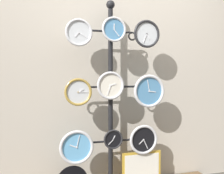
{
  "coord_description": "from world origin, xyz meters",
  "views": [
    {
      "loc": [
        -0.74,
        -2.05,
        1.17
      ],
      "look_at": [
        0.0,
        0.36,
        1.06
      ],
      "focal_mm": 42.0,
      "sensor_mm": 36.0,
      "label": 1
    }
  ],
  "objects_px": {
    "picture_frame": "(142,169)",
    "clock_top_left": "(79,33)",
    "clock_top_center": "(114,29)",
    "clock_middle_center": "(110,86)",
    "display_stand": "(111,124)",
    "clock_bottom_left": "(77,147)",
    "clock_bottom_center": "(113,139)",
    "clock_middle_left": "(78,92)",
    "clock_bottom_right": "(143,140)",
    "clock_middle_right": "(149,91)",
    "clock_top_right": "(147,34)"
  },
  "relations": [
    {
      "from": "picture_frame",
      "to": "clock_top_left",
      "type": "bearing_deg",
      "value": -178.71
    },
    {
      "from": "clock_top_center",
      "to": "clock_middle_center",
      "type": "distance_m",
      "value": 0.53
    },
    {
      "from": "display_stand",
      "to": "clock_top_center",
      "type": "height_order",
      "value": "display_stand"
    },
    {
      "from": "display_stand",
      "to": "clock_top_center",
      "type": "bearing_deg",
      "value": -91.93
    },
    {
      "from": "clock_bottom_left",
      "to": "clock_bottom_center",
      "type": "distance_m",
      "value": 0.35
    },
    {
      "from": "clock_middle_left",
      "to": "clock_bottom_right",
      "type": "height_order",
      "value": "clock_middle_left"
    },
    {
      "from": "clock_top_center",
      "to": "clock_middle_center",
      "type": "bearing_deg",
      "value": 131.01
    },
    {
      "from": "clock_middle_left",
      "to": "clock_middle_center",
      "type": "relative_size",
      "value": 0.94
    },
    {
      "from": "clock_top_left",
      "to": "clock_bottom_center",
      "type": "xyz_separation_m",
      "value": [
        0.32,
        -0.03,
        -1.0
      ]
    },
    {
      "from": "picture_frame",
      "to": "display_stand",
      "type": "bearing_deg",
      "value": 167.99
    },
    {
      "from": "picture_frame",
      "to": "clock_middle_center",
      "type": "bearing_deg",
      "value": -176.75
    },
    {
      "from": "display_stand",
      "to": "clock_middle_right",
      "type": "relative_size",
      "value": 5.86
    },
    {
      "from": "clock_top_left",
      "to": "clock_top_right",
      "type": "xyz_separation_m",
      "value": [
        0.66,
        -0.03,
        0.01
      ]
    },
    {
      "from": "clock_middle_left",
      "to": "clock_middle_center",
      "type": "bearing_deg",
      "value": 3.51
    },
    {
      "from": "display_stand",
      "to": "picture_frame",
      "type": "distance_m",
      "value": 0.55
    },
    {
      "from": "clock_top_right",
      "to": "clock_middle_left",
      "type": "distance_m",
      "value": 0.87
    },
    {
      "from": "clock_bottom_center",
      "to": "clock_top_center",
      "type": "bearing_deg",
      "value": -36.84
    },
    {
      "from": "clock_bottom_center",
      "to": "picture_frame",
      "type": "bearing_deg",
      "value": 7.6
    },
    {
      "from": "clock_middle_left",
      "to": "clock_middle_right",
      "type": "height_order",
      "value": "clock_middle_right"
    },
    {
      "from": "clock_middle_right",
      "to": "display_stand",
      "type": "bearing_deg",
      "value": 161.85
    },
    {
      "from": "display_stand",
      "to": "clock_middle_center",
      "type": "xyz_separation_m",
      "value": [
        -0.03,
        -0.08,
        0.39
      ]
    },
    {
      "from": "clock_middle_center",
      "to": "picture_frame",
      "type": "distance_m",
      "value": 0.91
    },
    {
      "from": "clock_top_right",
      "to": "clock_top_center",
      "type": "bearing_deg",
      "value": 179.63
    },
    {
      "from": "clock_middle_right",
      "to": "clock_top_left",
      "type": "bearing_deg",
      "value": 176.82
    },
    {
      "from": "display_stand",
      "to": "clock_top_left",
      "type": "distance_m",
      "value": 0.94
    },
    {
      "from": "clock_top_left",
      "to": "clock_top_center",
      "type": "relative_size",
      "value": 1.07
    },
    {
      "from": "clock_bottom_left",
      "to": "clock_bottom_center",
      "type": "xyz_separation_m",
      "value": [
        0.35,
        0.01,
        0.05
      ]
    },
    {
      "from": "clock_top_center",
      "to": "clock_bottom_left",
      "type": "distance_m",
      "value": 1.14
    },
    {
      "from": "clock_top_right",
      "to": "clock_middle_center",
      "type": "distance_m",
      "value": 0.61
    },
    {
      "from": "clock_middle_left",
      "to": "clock_top_center",
      "type": "bearing_deg",
      "value": -1.08
    },
    {
      "from": "clock_top_center",
      "to": "clock_middle_left",
      "type": "distance_m",
      "value": 0.67
    },
    {
      "from": "clock_top_left",
      "to": "clock_middle_right",
      "type": "distance_m",
      "value": 0.87
    },
    {
      "from": "clock_middle_center",
      "to": "clock_bottom_center",
      "type": "bearing_deg",
      "value": -50.58
    },
    {
      "from": "clock_bottom_center",
      "to": "clock_bottom_right",
      "type": "bearing_deg",
      "value": 3.43
    },
    {
      "from": "clock_top_center",
      "to": "clock_top_right",
      "type": "xyz_separation_m",
      "value": [
        0.34,
        -0.0,
        -0.03
      ]
    },
    {
      "from": "clock_top_left",
      "to": "clock_bottom_left",
      "type": "height_order",
      "value": "clock_top_left"
    },
    {
      "from": "clock_top_center",
      "to": "clock_top_left",
      "type": "bearing_deg",
      "value": 174.63
    },
    {
      "from": "clock_top_left",
      "to": "display_stand",
      "type": "bearing_deg",
      "value": 13.8
    },
    {
      "from": "clock_middle_left",
      "to": "clock_bottom_right",
      "type": "distance_m",
      "value": 0.81
    },
    {
      "from": "clock_middle_center",
      "to": "display_stand",
      "type": "bearing_deg",
      "value": 73.0
    },
    {
      "from": "display_stand",
      "to": "clock_top_left",
      "type": "bearing_deg",
      "value": -166.2
    },
    {
      "from": "clock_middle_right",
      "to": "clock_bottom_right",
      "type": "xyz_separation_m",
      "value": [
        -0.04,
        0.03,
        -0.48
      ]
    },
    {
      "from": "clock_top_left",
      "to": "clock_bottom_right",
      "type": "distance_m",
      "value": 1.21
    },
    {
      "from": "clock_top_center",
      "to": "clock_bottom_center",
      "type": "height_order",
      "value": "clock_top_center"
    },
    {
      "from": "clock_top_center",
      "to": "clock_bottom_right",
      "type": "xyz_separation_m",
      "value": [
        0.32,
        0.02,
        -1.07
      ]
    },
    {
      "from": "clock_bottom_center",
      "to": "clock_bottom_right",
      "type": "distance_m",
      "value": 0.32
    },
    {
      "from": "display_stand",
      "to": "clock_bottom_center",
      "type": "distance_m",
      "value": 0.16
    },
    {
      "from": "display_stand",
      "to": "clock_bottom_center",
      "type": "bearing_deg",
      "value": -93.64
    },
    {
      "from": "clock_top_center",
      "to": "clock_bottom_right",
      "type": "distance_m",
      "value": 1.11
    },
    {
      "from": "clock_top_right",
      "to": "clock_middle_left",
      "type": "xyz_separation_m",
      "value": [
        -0.67,
        0.01,
        -0.55
      ]
    }
  ]
}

